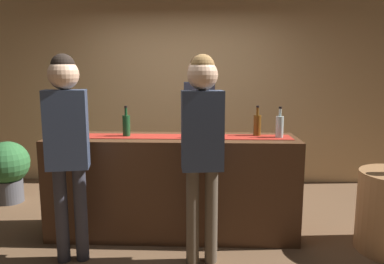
% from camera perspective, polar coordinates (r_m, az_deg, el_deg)
% --- Properties ---
extents(ground_plane, '(10.00, 10.00, 0.00)m').
position_cam_1_polar(ground_plane, '(3.91, -2.97, -15.39)').
color(ground_plane, brown).
extents(back_wall, '(6.00, 0.12, 2.90)m').
position_cam_1_polar(back_wall, '(5.45, -1.24, 7.41)').
color(back_wall, tan).
rests_on(back_wall, ground).
extents(bar_counter, '(2.45, 0.60, 1.00)m').
position_cam_1_polar(bar_counter, '(3.73, -3.04, -8.37)').
color(bar_counter, '#472B19').
rests_on(bar_counter, ground).
extents(counter_runner_cloth, '(2.32, 0.28, 0.01)m').
position_cam_1_polar(counter_runner_cloth, '(3.61, -3.11, -0.72)').
color(counter_runner_cloth, maroon).
rests_on(counter_runner_cloth, bar_counter).
extents(wine_bottle_green, '(0.07, 0.07, 0.30)m').
position_cam_1_polar(wine_bottle_green, '(3.67, -10.17, 1.06)').
color(wine_bottle_green, '#194723').
rests_on(wine_bottle_green, bar_counter).
extents(wine_bottle_clear, '(0.07, 0.07, 0.30)m').
position_cam_1_polar(wine_bottle_clear, '(3.63, 13.46, 0.87)').
color(wine_bottle_clear, '#B2C6C1').
rests_on(wine_bottle_clear, bar_counter).
extents(wine_bottle_amber, '(0.07, 0.07, 0.30)m').
position_cam_1_polar(wine_bottle_amber, '(3.69, 10.09, 1.12)').
color(wine_bottle_amber, brown).
rests_on(wine_bottle_amber, bar_counter).
extents(wine_glass_near_customer, '(0.07, 0.07, 0.14)m').
position_cam_1_polar(wine_glass_near_customer, '(3.63, 3.27, 0.98)').
color(wine_glass_near_customer, silver).
rests_on(wine_glass_near_customer, bar_counter).
extents(wine_glass_mid_counter, '(0.07, 0.07, 0.14)m').
position_cam_1_polar(wine_glass_mid_counter, '(3.51, -0.40, 0.72)').
color(wine_glass_mid_counter, silver).
rests_on(wine_glass_mid_counter, bar_counter).
extents(wine_glass_far_end, '(0.07, 0.07, 0.14)m').
position_cam_1_polar(wine_glass_far_end, '(3.86, -19.60, 0.96)').
color(wine_glass_far_end, silver).
rests_on(wine_glass_far_end, bar_counter).
extents(bartender, '(0.35, 0.25, 1.82)m').
position_cam_1_polar(bartender, '(4.14, 1.09, 2.53)').
color(bartender, '#26262B').
rests_on(bartender, ground).
extents(customer_sipping, '(0.36, 0.25, 1.78)m').
position_cam_1_polar(customer_sipping, '(3.02, 1.60, -0.67)').
color(customer_sipping, brown).
rests_on(customer_sipping, ground).
extents(customer_browsing, '(0.37, 0.27, 1.78)m').
position_cam_1_polar(customer_browsing, '(3.22, -18.88, -0.47)').
color(customer_browsing, '#33333D').
rests_on(customer_browsing, ground).
extents(potted_plant_tall, '(0.53, 0.53, 0.78)m').
position_cam_1_polar(potted_plant_tall, '(5.16, -26.70, -4.94)').
color(potted_plant_tall, '#4C4C51').
rests_on(potted_plant_tall, ground).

